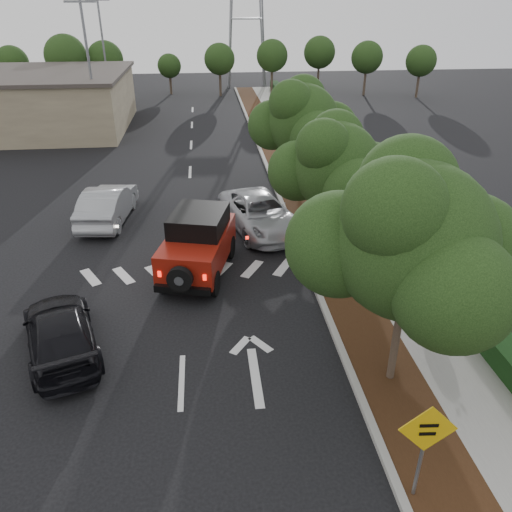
{
  "coord_description": "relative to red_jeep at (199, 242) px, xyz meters",
  "views": [
    {
      "loc": [
        0.92,
        -10.46,
        9.25
      ],
      "look_at": [
        2.33,
        3.0,
        2.14
      ],
      "focal_mm": 35.0,
      "sensor_mm": 36.0,
      "label": 1
    }
  ],
  "objects": [
    {
      "name": "street_tree_mid",
      "position": [
        5.05,
        0.37,
        -1.19
      ],
      "size": [
        3.2,
        3.2,
        5.32
      ],
      "primitive_type": null,
      "color": "black",
      "rests_on": "ground"
    },
    {
      "name": "planting_strip",
      "position": [
        5.05,
        5.87,
        -1.13
      ],
      "size": [
        1.8,
        70.0,
        0.12
      ],
      "primitive_type": "cube",
      "color": "black",
      "rests_on": "ground"
    },
    {
      "name": "ground",
      "position": [
        -0.55,
        -6.13,
        -1.19
      ],
      "size": [
        120.0,
        120.0,
        0.0
      ],
      "primitive_type": "plane",
      "color": "black",
      "rests_on": "ground"
    },
    {
      "name": "street_tree_far",
      "position": [
        5.05,
        6.87,
        -1.19
      ],
      "size": [
        3.4,
        3.4,
        5.62
      ],
      "primitive_type": null,
      "color": "black",
      "rests_on": "ground"
    },
    {
      "name": "parked_suv",
      "position": [
        -10.47,
        19.11,
        -0.35
      ],
      "size": [
        5.11,
        2.49,
        1.68
      ],
      "primitive_type": "imported",
      "rotation": [
        0.0,
        0.0,
        1.46
      ],
      "color": "#A4A5AB",
      "rests_on": "ground"
    },
    {
      "name": "red_jeep",
      "position": [
        0.0,
        0.0,
        0.0
      ],
      "size": [
        2.99,
        4.77,
        2.34
      ],
      "rotation": [
        0.0,
        0.0,
        -0.25
      ],
      "color": "black",
      "rests_on": "ground"
    },
    {
      "name": "street_tree_near",
      "position": [
        5.05,
        -6.63,
        -1.19
      ],
      "size": [
        3.8,
        3.8,
        5.92
      ],
      "primitive_type": null,
      "color": "black",
      "rests_on": "ground"
    },
    {
      "name": "speed_hump_sign",
      "position": [
        4.31,
        -10.15,
        0.49
      ],
      "size": [
        1.14,
        0.13,
        2.43
      ],
      "rotation": [
        0.0,
        0.0,
        -0.08
      ],
      "color": "slate",
      "rests_on": "ground"
    },
    {
      "name": "terracotta_planter",
      "position": [
        7.18,
        -3.07,
        -0.39
      ],
      "size": [
        0.68,
        0.68,
        1.19
      ],
      "rotation": [
        0.0,
        0.0,
        -0.12
      ],
      "color": "brown",
      "rests_on": "ground"
    },
    {
      "name": "silver_sedan_oncoming",
      "position": [
        -4.14,
        5.14,
        -0.38
      ],
      "size": [
        2.22,
        5.06,
        1.62
      ],
      "primitive_type": "imported",
      "rotation": [
        0.0,
        0.0,
        3.04
      ],
      "color": "#999CA1",
      "rests_on": "ground"
    },
    {
      "name": "curb",
      "position": [
        4.05,
        5.87,
        -1.11
      ],
      "size": [
        0.2,
        70.0,
        0.15
      ],
      "primitive_type": "cube",
      "color": "#9E9B93",
      "rests_on": "ground"
    },
    {
      "name": "light_pole_b",
      "position": [
        -8.05,
        31.87,
        -1.19
      ],
      "size": [
        2.0,
        0.22,
        9.0
      ],
      "primitive_type": null,
      "color": "slate",
      "rests_on": "ground"
    },
    {
      "name": "light_pole_a",
      "position": [
        -7.05,
        19.87,
        -1.19
      ],
      "size": [
        2.0,
        0.22,
        9.0
      ],
      "primitive_type": null,
      "color": "slate",
      "rests_on": "ground"
    },
    {
      "name": "sidewalk",
      "position": [
        6.95,
        5.87,
        -1.13
      ],
      "size": [
        2.0,
        70.0,
        0.12
      ],
      "primitive_type": "cube",
      "color": "gray",
      "rests_on": "ground"
    },
    {
      "name": "transmission_tower",
      "position": [
        5.45,
        41.87,
        -1.19
      ],
      "size": [
        7.0,
        4.0,
        28.0
      ],
      "primitive_type": null,
      "color": "slate",
      "rests_on": "ground"
    },
    {
      "name": "black_suv_oncoming",
      "position": [
        -4.0,
        -4.45,
        -0.52
      ],
      "size": [
        3.25,
        4.95,
        1.33
      ],
      "primitive_type": "imported",
      "rotation": [
        0.0,
        0.0,
        3.47
      ],
      "color": "black",
      "rests_on": "ground"
    },
    {
      "name": "silver_suv_ahead",
      "position": [
        2.65,
        3.47,
        -0.44
      ],
      "size": [
        3.78,
        5.85,
        1.5
      ],
      "primitive_type": "imported",
      "rotation": [
        0.0,
        0.0,
        0.26
      ],
      "color": "#A8AAB0",
      "rests_on": "ground"
    },
    {
      "name": "hedge",
      "position": [
        8.35,
        5.87,
        -0.79
      ],
      "size": [
        0.8,
        70.0,
        0.8
      ],
      "primitive_type": "cube",
      "color": "black",
      "rests_on": "ground"
    }
  ]
}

